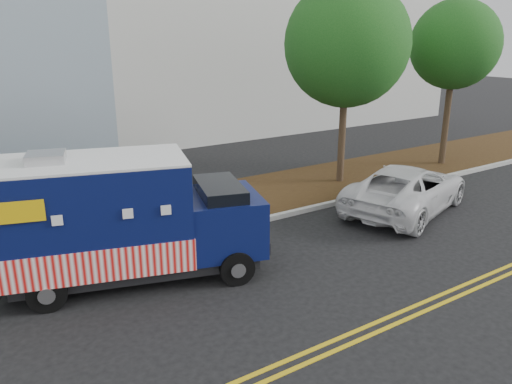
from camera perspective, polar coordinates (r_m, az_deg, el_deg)
ground at (r=12.77m, az=-6.53°, el=-7.86°), size 120.00×120.00×0.00m
curb at (r=13.90m, az=-9.18°, el=-5.46°), size 120.00×0.18×0.15m
mulch_strip at (r=15.72m, az=-12.36°, el=-2.89°), size 120.00×4.00×0.15m
centerline_near at (r=9.51m, az=6.34°, el=-17.51°), size 120.00×0.10×0.01m
centerline_far at (r=9.36m, az=7.36°, el=-18.21°), size 120.00×0.10×0.01m
tree_c at (r=18.50m, az=10.34°, el=16.29°), size 4.43×4.43×7.36m
tree_d at (r=22.47m, az=21.78°, el=15.34°), size 3.57×3.57×6.86m
sign_post at (r=13.58m, az=-16.26°, el=-1.44°), size 0.06×0.06×2.40m
food_truck at (r=11.66m, az=-15.23°, el=-3.40°), size 6.26×3.72×3.12m
white_car at (r=16.68m, az=16.85°, el=0.38°), size 5.89×4.04×1.50m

